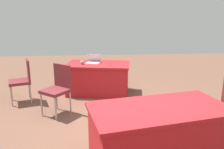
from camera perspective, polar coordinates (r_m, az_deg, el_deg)
ground_plane at (r=4.07m, az=1.99°, el=-12.75°), size 14.40×14.40×0.00m
table_foreground at (r=5.60m, az=-3.44°, el=-0.90°), size 1.63×1.15×0.74m
table_mid_left at (r=3.16m, az=11.56°, el=-14.11°), size 1.93×1.23×0.74m
chair_tucked_left at (r=5.34m, az=-21.32°, el=-0.84°), size 0.56×0.56×0.94m
chair_tucked_right at (r=4.48m, az=-13.31°, el=-2.90°), size 0.62×0.62×0.96m
laptop_silver at (r=5.56m, az=-4.71°, el=3.26°), size 0.39×0.37×0.21m
yarn_ball at (r=5.46m, az=-7.43°, el=3.04°), size 0.09×0.09×0.09m
scissors_red at (r=5.34m, az=-0.47°, el=2.45°), size 0.06×0.18×0.01m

